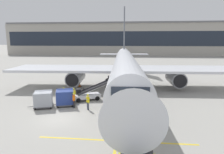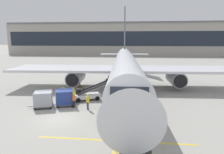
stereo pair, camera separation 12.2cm
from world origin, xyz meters
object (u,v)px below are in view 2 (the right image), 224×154
belt_loader (89,93)px  safety_cone_wingtip (80,85)px  ground_crew_by_carts (88,101)px  ground_crew_by_loader (74,94)px  safety_cone_engine_keepout (67,90)px  ground_crew_marshaller (74,99)px  baggage_cart_second (43,99)px  ground_crew_wingwalker (64,93)px  baggage_cart_lead (65,97)px  parked_airplane (125,66)px

belt_loader → safety_cone_wingtip: bearing=113.5°
belt_loader → ground_crew_by_carts: (0.75, -3.73, 0.19)m
ground_crew_by_loader → safety_cone_engine_keepout: bearing=118.3°
ground_crew_by_loader → ground_crew_marshaller: 2.11m
belt_loader → safety_cone_engine_keepout: (-3.72, 2.86, -0.43)m
baggage_cart_second → ground_crew_by_carts: (5.10, -0.22, -0.00)m
ground_crew_wingwalker → safety_cone_wingtip: ground_crew_wingwalker is taller
belt_loader → baggage_cart_second: belt_loader is taller
ground_crew_marshaller → safety_cone_engine_keepout: size_ratio=2.30×
safety_cone_engine_keepout → ground_crew_by_carts: bearing=-55.9°
baggage_cart_lead → ground_crew_by_carts: (2.95, -1.13, -0.00)m
belt_loader → ground_crew_by_loader: size_ratio=3.13×
baggage_cart_second → safety_cone_engine_keepout: 6.43m
ground_crew_marshaller → baggage_cart_lead: bearing=153.4°
baggage_cart_second → ground_crew_marshaller: bearing=4.7°
parked_airplane → ground_crew_by_loader: bearing=-124.3°
belt_loader → baggage_cart_second: size_ratio=1.93×
safety_cone_engine_keepout → safety_cone_wingtip: (0.75, 3.97, -0.05)m
safety_cone_engine_keepout → ground_crew_marshaller: bearing=-65.5°
parked_airplane → ground_crew_by_carts: parked_airplane is taller
belt_loader → baggage_cart_lead: (-2.20, -2.60, 0.20)m
safety_cone_wingtip → baggage_cart_lead: bearing=-85.3°
baggage_cart_second → ground_crew_by_loader: (2.82, 2.31, -0.00)m
baggage_cart_lead → baggage_cart_second: size_ratio=1.00×
ground_crew_by_carts → safety_cone_wingtip: (-3.72, 10.56, -0.67)m
safety_cone_wingtip → ground_crew_by_carts: bearing=-70.6°
safety_cone_wingtip → baggage_cart_second: bearing=-97.6°
baggage_cart_second → ground_crew_marshaller: baggage_cart_second is taller
ground_crew_by_loader → ground_crew_marshaller: (0.59, -2.03, 0.00)m
belt_loader → safety_cone_wingtip: size_ratio=8.15×
ground_crew_by_carts → ground_crew_wingwalker: 4.55m
parked_airplane → safety_cone_wingtip: parked_airplane is taller
ground_crew_by_carts → safety_cone_engine_keepout: size_ratio=2.30×
ground_crew_marshaller → safety_cone_wingtip: 10.28m
ground_crew_marshaller → ground_crew_wingwalker: same height
ground_crew_marshaller → safety_cone_engine_keepout: 6.73m
ground_crew_by_loader → ground_crew_by_carts: bearing=-48.0°
baggage_cart_lead → safety_cone_engine_keepout: 5.70m
baggage_cart_second → safety_cone_wingtip: size_ratio=4.22×
belt_loader → ground_crew_marshaller: 3.37m
baggage_cart_second → ground_crew_by_carts: size_ratio=1.62×
ground_crew_by_loader → ground_crew_wingwalker: (-1.33, 0.24, 0.00)m
parked_airplane → baggage_cart_lead: (-6.51, -9.95, -2.44)m
ground_crew_marshaller → safety_cone_wingtip: size_ratio=2.61×
ground_crew_wingwalker → safety_cone_wingtip: 7.82m
baggage_cart_lead → safety_cone_engine_keepout: size_ratio=3.72×
baggage_cart_lead → safety_cone_wingtip: (-0.77, 9.42, -0.68)m
ground_crew_wingwalker → safety_cone_wingtip: (-0.11, 7.79, -0.67)m
ground_crew_marshaller → safety_cone_wingtip: ground_crew_marshaller is taller
baggage_cart_lead → belt_loader: bearing=49.8°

